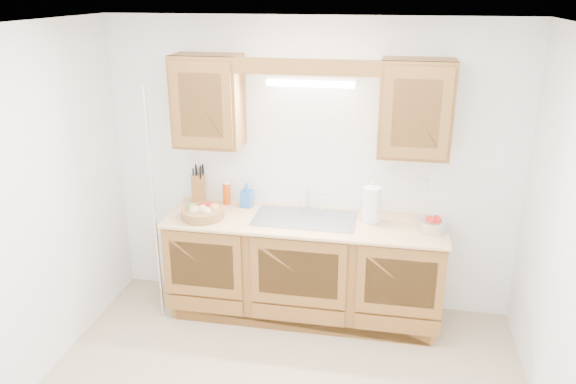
% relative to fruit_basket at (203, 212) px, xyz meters
% --- Properties ---
extents(room, '(3.52, 3.50, 2.50)m').
position_rel_fruit_basket_xyz_m(room, '(0.84, -1.08, 0.30)').
color(room, '#C5AA8E').
rests_on(room, ground).
extents(base_cabinets, '(2.20, 0.60, 0.86)m').
position_rel_fruit_basket_xyz_m(base_cabinets, '(0.84, 0.12, -0.51)').
color(base_cabinets, brown).
rests_on(base_cabinets, ground).
extents(countertop, '(2.30, 0.63, 0.04)m').
position_rel_fruit_basket_xyz_m(countertop, '(0.84, 0.10, -0.07)').
color(countertop, '#E9BB7A').
rests_on(countertop, base_cabinets).
extents(upper_cabinet_left, '(0.55, 0.33, 0.75)m').
position_rel_fruit_basket_xyz_m(upper_cabinet_left, '(0.01, 0.25, 0.88)').
color(upper_cabinet_left, brown).
rests_on(upper_cabinet_left, room).
extents(upper_cabinet_right, '(0.55, 0.33, 0.75)m').
position_rel_fruit_basket_xyz_m(upper_cabinet_right, '(1.67, 0.25, 0.88)').
color(upper_cabinet_right, brown).
rests_on(upper_cabinet_right, room).
extents(valance, '(2.20, 0.05, 0.12)m').
position_rel_fruit_basket_xyz_m(valance, '(0.84, 0.11, 1.19)').
color(valance, brown).
rests_on(valance, room).
extents(fluorescent_fixture, '(0.76, 0.08, 0.08)m').
position_rel_fruit_basket_xyz_m(fluorescent_fixture, '(0.84, 0.34, 1.05)').
color(fluorescent_fixture, white).
rests_on(fluorescent_fixture, room).
extents(sink, '(0.84, 0.46, 0.36)m').
position_rel_fruit_basket_xyz_m(sink, '(0.84, 0.13, -0.12)').
color(sink, '#9E9EA3').
rests_on(sink, countertop).
extents(wire_shelf_pole, '(0.03, 0.03, 2.00)m').
position_rel_fruit_basket_xyz_m(wire_shelf_pole, '(-0.36, -0.15, 0.05)').
color(wire_shelf_pole, silver).
rests_on(wire_shelf_pole, ground).
extents(outlet_plate, '(0.08, 0.01, 0.12)m').
position_rel_fruit_basket_xyz_m(outlet_plate, '(1.79, 0.41, 0.20)').
color(outlet_plate, white).
rests_on(outlet_plate, room).
extents(fruit_basket, '(0.46, 0.46, 0.11)m').
position_rel_fruit_basket_xyz_m(fruit_basket, '(0.00, 0.00, 0.00)').
color(fruit_basket, '#B18347').
rests_on(fruit_basket, countertop).
extents(knife_block, '(0.17, 0.22, 0.35)m').
position_rel_fruit_basket_xyz_m(knife_block, '(-0.16, 0.36, 0.07)').
color(knife_block, brown).
rests_on(knife_block, countertop).
extents(orange_canister, '(0.07, 0.07, 0.20)m').
position_rel_fruit_basket_xyz_m(orange_canister, '(0.11, 0.33, 0.05)').
color(orange_canister, '#CA440B').
rests_on(orange_canister, countertop).
extents(soap_bottle, '(0.10, 0.11, 0.21)m').
position_rel_fruit_basket_xyz_m(soap_bottle, '(0.30, 0.31, 0.06)').
color(soap_bottle, blue).
rests_on(soap_bottle, countertop).
extents(sponge, '(0.13, 0.11, 0.02)m').
position_rel_fruit_basket_xyz_m(sponge, '(1.38, 0.36, -0.04)').
color(sponge, '#CC333F').
rests_on(sponge, countertop).
extents(paper_towel, '(0.17, 0.17, 0.35)m').
position_rel_fruit_basket_xyz_m(paper_towel, '(1.38, 0.16, 0.10)').
color(paper_towel, silver).
rests_on(paper_towel, countertop).
extents(apple_bowl, '(0.30, 0.30, 0.12)m').
position_rel_fruit_basket_xyz_m(apple_bowl, '(1.86, 0.08, 0.00)').
color(apple_bowl, silver).
rests_on(apple_bowl, countertop).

